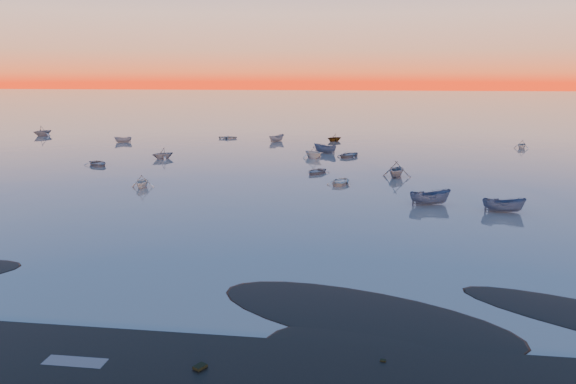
# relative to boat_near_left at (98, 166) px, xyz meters

# --- Properties ---
(ground) EXTENTS (600.00, 600.00, 0.00)m
(ground) POSITION_rel_boat_near_left_xyz_m (32.34, 54.68, 0.00)
(ground) COLOR #695F57
(ground) RESTS_ON ground
(mud_lobes) EXTENTS (140.00, 6.00, 0.07)m
(mud_lobes) POSITION_rel_boat_near_left_xyz_m (32.34, -46.32, 0.01)
(mud_lobes) COLOR black
(mud_lobes) RESTS_ON ground
(moored_fleet) EXTENTS (124.00, 58.00, 1.20)m
(moored_fleet) POSITION_rel_boat_near_left_xyz_m (32.34, 7.68, 0.00)
(moored_fleet) COLOR silver
(moored_fleet) RESTS_ON ground
(boat_near_left) EXTENTS (4.15, 4.12, 1.03)m
(boat_near_left) POSITION_rel_boat_near_left_xyz_m (0.00, 0.00, 0.00)
(boat_near_left) COLOR slate
(boat_near_left) RESTS_ON ground
(boat_near_center) EXTENTS (1.92, 4.02, 1.35)m
(boat_near_center) POSITION_rel_boat_near_left_xyz_m (49.94, -20.13, 0.00)
(boat_near_center) COLOR #374A69
(boat_near_center) RESTS_ON ground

